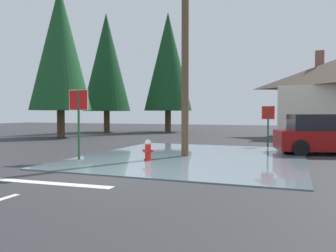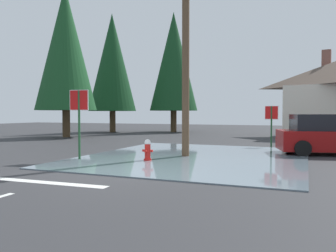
% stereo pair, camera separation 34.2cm
% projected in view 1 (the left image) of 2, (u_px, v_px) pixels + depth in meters
% --- Properties ---
extents(ground_plane, '(80.00, 80.00, 0.10)m').
position_uv_depth(ground_plane, '(112.00, 173.00, 9.86)').
color(ground_plane, '#2D2D30').
extents(flood_puddle, '(8.07, 9.38, 0.04)m').
position_uv_depth(flood_puddle, '(194.00, 157.00, 13.16)').
color(flood_puddle, slate).
rests_on(flood_puddle, ground).
extents(lane_stop_bar, '(3.78, 0.47, 0.01)m').
position_uv_depth(lane_stop_bar, '(42.00, 183.00, 8.32)').
color(lane_stop_bar, silver).
rests_on(lane_stop_bar, ground).
extents(stop_sign_near, '(0.73, 0.12, 2.52)m').
position_uv_depth(stop_sign_near, '(79.00, 110.00, 12.14)').
color(stop_sign_near, '#1E4C28').
rests_on(stop_sign_near, ground).
extents(fire_hydrant, '(0.39, 0.33, 0.77)m').
position_uv_depth(fire_hydrant, '(148.00, 151.00, 11.96)').
color(fire_hydrant, red).
rests_on(fire_hydrant, ground).
extents(utility_pole, '(1.60, 0.28, 8.21)m').
position_uv_depth(utility_pole, '(185.00, 45.00, 13.06)').
color(utility_pole, brown).
rests_on(utility_pole, ground).
extents(stop_sign_far, '(0.65, 0.17, 2.04)m').
position_uv_depth(stop_sign_far, '(268.00, 118.00, 17.07)').
color(stop_sign_far, '#1E4C28').
rests_on(stop_sign_far, ground).
extents(parked_car, '(4.81, 2.84, 1.64)m').
position_uv_depth(parked_car, '(331.00, 135.00, 14.07)').
color(parked_car, maroon).
rests_on(parked_car, ground).
extents(pine_tree_tall_left, '(4.17, 4.17, 10.43)m').
position_uv_depth(pine_tree_tall_left, '(106.00, 62.00, 29.99)').
color(pine_tree_tall_left, '#4C3823').
rests_on(pine_tree_tall_left, ground).
extents(pine_tree_mid_left, '(4.25, 4.25, 10.62)m').
position_uv_depth(pine_tree_mid_left, '(168.00, 62.00, 30.35)').
color(pine_tree_mid_left, '#4C3823').
rests_on(pine_tree_mid_left, ground).
extents(pine_tree_short_left, '(4.20, 4.20, 10.51)m').
position_uv_depth(pine_tree_short_left, '(60.00, 48.00, 23.58)').
color(pine_tree_short_left, '#4C3823').
rests_on(pine_tree_short_left, ground).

